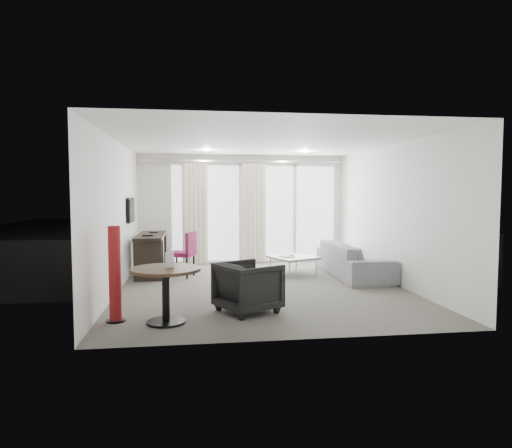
{
  "coord_description": "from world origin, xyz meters",
  "views": [
    {
      "loc": [
        -1.22,
        -8.08,
        1.71
      ],
      "look_at": [
        0.0,
        0.6,
        1.1
      ],
      "focal_mm": 32.0,
      "sensor_mm": 36.0,
      "label": 1
    }
  ],
  "objects": [
    {
      "name": "tv",
      "position": [
        -2.46,
        1.45,
        1.35
      ],
      "size": [
        0.05,
        0.8,
        0.5
      ],
      "primitive_type": null,
      "color": "black",
      "rests_on": "wall_left"
    },
    {
      "name": "menu_card",
      "position": [
        -1.51,
        -2.08,
        0.72
      ],
      "size": [
        0.11,
        0.05,
        0.2
      ],
      "primitive_type": null,
      "rotation": [
        0.0,
        0.0,
        0.33
      ],
      "color": "white",
      "rests_on": "round_table"
    },
    {
      "name": "window_frame",
      "position": [
        0.3,
        2.97,
        1.2
      ],
      "size": [
        4.1,
        0.06,
        2.44
      ],
      "primitive_type": null,
      "color": "white",
      "rests_on": "ground"
    },
    {
      "name": "wall_left",
      "position": [
        -2.5,
        0.0,
        1.3
      ],
      "size": [
        0.0,
        6.0,
        2.6
      ],
      "primitive_type": "cube",
      "color": "silver",
      "rests_on": "ground"
    },
    {
      "name": "sofa",
      "position": [
        2.03,
        0.75,
        0.34
      ],
      "size": [
        0.91,
        2.33,
        0.68
      ],
      "primitive_type": "imported",
      "rotation": [
        0.0,
        0.0,
        1.57
      ],
      "color": "gray",
      "rests_on": "floor"
    },
    {
      "name": "terrace_slab",
      "position": [
        0.3,
        4.5,
        -0.06
      ],
      "size": [
        5.6,
        3.0,
        0.12
      ],
      "primitive_type": "cube",
      "color": "#4D4D50",
      "rests_on": "ground"
    },
    {
      "name": "tub_armchair",
      "position": [
        -0.43,
        -1.69,
        0.36
      ],
      "size": [
        1.06,
        1.05,
        0.72
      ],
      "primitive_type": "imported",
      "rotation": [
        0.0,
        0.0,
        2.06
      ],
      "color": "black",
      "rests_on": "floor"
    },
    {
      "name": "round_table",
      "position": [
        -1.57,
        -2.1,
        0.36
      ],
      "size": [
        1.13,
        1.13,
        0.73
      ],
      "primitive_type": null,
      "rotation": [
        0.0,
        0.0,
        -0.28
      ],
      "color": "#382316",
      "rests_on": "floor"
    },
    {
      "name": "remote",
      "position": [
        0.85,
        1.29,
        0.36
      ],
      "size": [
        0.06,
        0.15,
        0.02
      ],
      "primitive_type": null,
      "rotation": [
        0.0,
        0.0,
        0.12
      ],
      "color": "black",
      "rests_on": "coffee_table"
    },
    {
      "name": "rattan_table",
      "position": [
        1.79,
        3.58,
        0.23
      ],
      "size": [
        0.59,
        0.59,
        0.47
      ],
      "primitive_type": null,
      "rotation": [
        0.0,
        0.0,
        0.31
      ],
      "color": "#4D3622",
      "rests_on": "terrace_slab"
    },
    {
      "name": "floor",
      "position": [
        0.0,
        0.0,
        0.0
      ],
      "size": [
        5.0,
        6.0,
        0.0
      ],
      "primitive_type": "cube",
      "color": "#5B5850",
      "rests_on": "ground"
    },
    {
      "name": "downlight_b",
      "position": [
        1.2,
        1.6,
        2.59
      ],
      "size": [
        0.12,
        0.12,
        0.02
      ],
      "primitive_type": "cylinder",
      "color": "#FFE0B2",
      "rests_on": "ceiling"
    },
    {
      "name": "rattan_chair_b",
      "position": [
        2.12,
        4.53,
        0.45
      ],
      "size": [
        0.64,
        0.64,
        0.9
      ],
      "primitive_type": null,
      "rotation": [
        0.0,
        0.0,
        0.04
      ],
      "color": "#4D3622",
      "rests_on": "terrace_slab"
    },
    {
      "name": "wall_front",
      "position": [
        0.0,
        -3.0,
        1.3
      ],
      "size": [
        5.0,
        0.0,
        2.6
      ],
      "primitive_type": "cube",
      "color": "silver",
      "rests_on": "ground"
    },
    {
      "name": "curtain_right",
      "position": [
        0.25,
        2.82,
        1.2
      ],
      "size": [
        0.6,
        0.2,
        2.38
      ],
      "primitive_type": null,
      "color": "silver",
      "rests_on": "ground"
    },
    {
      "name": "downlight_a",
      "position": [
        -0.9,
        1.6,
        2.59
      ],
      "size": [
        0.12,
        0.12,
        0.02
      ],
      "primitive_type": "cylinder",
      "color": "#FFE0B2",
      "rests_on": "ceiling"
    },
    {
      "name": "curtain_track",
      "position": [
        0.0,
        2.82,
        2.45
      ],
      "size": [
        4.8,
        0.04,
        0.04
      ],
      "primitive_type": null,
      "color": "#B2B2B7",
      "rests_on": "ceiling"
    },
    {
      "name": "desk",
      "position": [
        -2.07,
        1.6,
        0.42
      ],
      "size": [
        0.55,
        1.77,
        0.83
      ],
      "primitive_type": null,
      "color": "black",
      "rests_on": "floor"
    },
    {
      "name": "red_lamp",
      "position": [
        -2.24,
        -1.93,
        0.64
      ],
      "size": [
        0.31,
        0.31,
        1.27
      ],
      "primitive_type": "cylinder",
      "rotation": [
        0.0,
        0.0,
        0.26
      ],
      "color": "maroon",
      "rests_on": "floor"
    },
    {
      "name": "coffee_table",
      "position": [
        0.86,
        1.16,
        0.19
      ],
      "size": [
        1.09,
        1.09,
        0.37
      ],
      "primitive_type": null,
      "rotation": [
        0.0,
        0.0,
        0.42
      ],
      "color": "gray",
      "rests_on": "floor"
    },
    {
      "name": "ceiling",
      "position": [
        0.0,
        0.0,
        2.6
      ],
      "size": [
        5.0,
        6.0,
        0.0
      ],
      "primitive_type": "cube",
      "color": "white",
      "rests_on": "ground"
    },
    {
      "name": "balustrade",
      "position": [
        0.3,
        5.95,
        0.5
      ],
      "size": [
        5.5,
        0.06,
        1.05
      ],
      "primitive_type": null,
      "color": "#B2B2B7",
      "rests_on": "terrace_slab"
    },
    {
      "name": "wall_right",
      "position": [
        2.5,
        0.0,
        1.3
      ],
      "size": [
        0.0,
        6.0,
        2.6
      ],
      "primitive_type": "cube",
      "color": "silver",
      "rests_on": "ground"
    },
    {
      "name": "rattan_chair_a",
      "position": [
        0.52,
        4.88,
        0.46
      ],
      "size": [
        0.68,
        0.68,
        0.92
      ],
      "primitive_type": null,
      "rotation": [
        0.0,
        0.0,
        0.09
      ],
      "color": "#4D3622",
      "rests_on": "terrace_slab"
    },
    {
      "name": "desk_chair",
      "position": [
        -1.44,
        1.17,
        0.46
      ],
      "size": [
        0.64,
        0.62,
        0.92
      ],
      "primitive_type": null,
      "rotation": [
        0.0,
        0.0,
        -0.37
      ],
      "color": "maroon",
      "rests_on": "floor"
    },
    {
      "name": "magazine",
      "position": [
        0.72,
        1.14,
        0.36
      ],
      "size": [
        0.3,
        0.34,
        0.02
      ],
      "primitive_type": null,
      "rotation": [
        0.0,
        0.0,
        0.31
      ],
      "color": "gray",
      "rests_on": "coffee_table"
    },
    {
      "name": "window_panel",
      "position": [
        0.3,
        2.98,
        1.2
      ],
      "size": [
        4.0,
        0.02,
        2.38
      ],
      "primitive_type": null,
      "color": "white",
      "rests_on": "ground"
    },
    {
      "name": "curtain_left",
      "position": [
        -1.15,
        2.82,
        1.2
      ],
      "size": [
        0.6,
        0.2,
        2.38
      ],
      "primitive_type": null,
      "color": "silver",
      "rests_on": "ground"
    }
  ]
}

